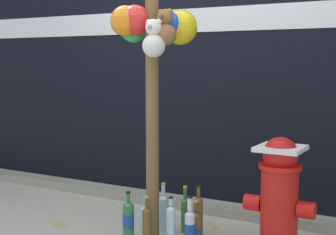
{
  "coord_description": "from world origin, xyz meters",
  "views": [
    {
      "loc": [
        1.82,
        -2.56,
        1.28
      ],
      "look_at": [
        0.27,
        0.32,
        0.9
      ],
      "focal_mm": 51.13,
      "sensor_mm": 36.0,
      "label": 1
    }
  ],
  "objects_px": {
    "bottle_2": "(145,218)",
    "bottle_1": "(128,221)",
    "bottle_7": "(171,225)",
    "memorial_post": "(153,3)",
    "bottle_0": "(147,226)",
    "bottle_3": "(196,227)",
    "bottle_5": "(190,227)",
    "bottle_6": "(163,212)",
    "bottle_4": "(185,213)",
    "bottle_8": "(198,215)",
    "fire_hydrant": "(279,192)"
  },
  "relations": [
    {
      "from": "bottle_5",
      "to": "bottle_6",
      "type": "bearing_deg",
      "value": 148.8
    },
    {
      "from": "bottle_0",
      "to": "bottle_7",
      "type": "height_order",
      "value": "bottle_0"
    },
    {
      "from": "bottle_2",
      "to": "bottle_5",
      "type": "relative_size",
      "value": 0.82
    },
    {
      "from": "fire_hydrant",
      "to": "bottle_8",
      "type": "xyz_separation_m",
      "value": [
        -0.59,
        -0.0,
        -0.25
      ]
    },
    {
      "from": "bottle_1",
      "to": "bottle_6",
      "type": "bearing_deg",
      "value": 73.92
    },
    {
      "from": "fire_hydrant",
      "to": "bottle_5",
      "type": "height_order",
      "value": "fire_hydrant"
    },
    {
      "from": "bottle_1",
      "to": "bottle_8",
      "type": "distance_m",
      "value": 0.52
    },
    {
      "from": "bottle_0",
      "to": "bottle_8",
      "type": "bearing_deg",
      "value": 55.02
    },
    {
      "from": "memorial_post",
      "to": "bottle_1",
      "type": "height_order",
      "value": "memorial_post"
    },
    {
      "from": "fire_hydrant",
      "to": "bottle_0",
      "type": "xyz_separation_m",
      "value": [
        -0.83,
        -0.35,
        -0.26
      ]
    },
    {
      "from": "memorial_post",
      "to": "bottle_5",
      "type": "height_order",
      "value": "memorial_post"
    },
    {
      "from": "memorial_post",
      "to": "bottle_0",
      "type": "relative_size",
      "value": 8.18
    },
    {
      "from": "bottle_7",
      "to": "memorial_post",
      "type": "bearing_deg",
      "value": 170.76
    },
    {
      "from": "bottle_6",
      "to": "bottle_8",
      "type": "distance_m",
      "value": 0.28
    },
    {
      "from": "bottle_1",
      "to": "fire_hydrant",
      "type": "bearing_deg",
      "value": 20.71
    },
    {
      "from": "bottle_6",
      "to": "bottle_7",
      "type": "relative_size",
      "value": 1.08
    },
    {
      "from": "bottle_3",
      "to": "bottle_6",
      "type": "bearing_deg",
      "value": 163.6
    },
    {
      "from": "bottle_0",
      "to": "bottle_4",
      "type": "xyz_separation_m",
      "value": [
        0.11,
        0.38,
        -0.0
      ]
    },
    {
      "from": "bottle_2",
      "to": "bottle_7",
      "type": "height_order",
      "value": "bottle_7"
    },
    {
      "from": "memorial_post",
      "to": "bottle_2",
      "type": "bearing_deg",
      "value": 145.57
    },
    {
      "from": "bottle_0",
      "to": "bottle_8",
      "type": "distance_m",
      "value": 0.42
    },
    {
      "from": "bottle_6",
      "to": "bottle_7",
      "type": "height_order",
      "value": "bottle_6"
    },
    {
      "from": "memorial_post",
      "to": "bottle_2",
      "type": "relative_size",
      "value": 9.89
    },
    {
      "from": "bottle_6",
      "to": "bottle_3",
      "type": "bearing_deg",
      "value": -16.4
    },
    {
      "from": "memorial_post",
      "to": "bottle_4",
      "type": "bearing_deg",
      "value": 64.6
    },
    {
      "from": "bottle_6",
      "to": "bottle_2",
      "type": "bearing_deg",
      "value": -130.75
    },
    {
      "from": "bottle_0",
      "to": "bottle_7",
      "type": "relative_size",
      "value": 1.03
    },
    {
      "from": "bottle_2",
      "to": "bottle_6",
      "type": "relative_size",
      "value": 0.79
    },
    {
      "from": "bottle_1",
      "to": "bottle_5",
      "type": "height_order",
      "value": "bottle_1"
    },
    {
      "from": "bottle_2",
      "to": "bottle_4",
      "type": "relative_size",
      "value": 0.84
    },
    {
      "from": "bottle_0",
      "to": "bottle_2",
      "type": "relative_size",
      "value": 1.21
    },
    {
      "from": "fire_hydrant",
      "to": "bottle_0",
      "type": "distance_m",
      "value": 0.94
    },
    {
      "from": "bottle_3",
      "to": "bottle_6",
      "type": "xyz_separation_m",
      "value": [
        -0.31,
        0.09,
        0.04
      ]
    },
    {
      "from": "bottle_6",
      "to": "bottle_1",
      "type": "bearing_deg",
      "value": -106.08
    },
    {
      "from": "bottle_2",
      "to": "bottle_3",
      "type": "relative_size",
      "value": 0.97
    },
    {
      "from": "bottle_2",
      "to": "bottle_1",
      "type": "bearing_deg",
      "value": -90.09
    },
    {
      "from": "bottle_4",
      "to": "bottle_7",
      "type": "height_order",
      "value": "bottle_4"
    },
    {
      "from": "bottle_0",
      "to": "bottle_8",
      "type": "xyz_separation_m",
      "value": [
        0.24,
        0.34,
        0.01
      ]
    },
    {
      "from": "bottle_6",
      "to": "bottle_8",
      "type": "relative_size",
      "value": 0.97
    },
    {
      "from": "bottle_5",
      "to": "bottle_6",
      "type": "distance_m",
      "value": 0.36
    },
    {
      "from": "fire_hydrant",
      "to": "bottle_3",
      "type": "bearing_deg",
      "value": -167.78
    },
    {
      "from": "bottle_4",
      "to": "bottle_8",
      "type": "height_order",
      "value": "bottle_8"
    },
    {
      "from": "bottle_0",
      "to": "bottle_3",
      "type": "bearing_deg",
      "value": 39.56
    },
    {
      "from": "memorial_post",
      "to": "bottle_2",
      "type": "distance_m",
      "value": 1.57
    },
    {
      "from": "fire_hydrant",
      "to": "bottle_1",
      "type": "bearing_deg",
      "value": -159.29
    },
    {
      "from": "bottle_4",
      "to": "bottle_6",
      "type": "distance_m",
      "value": 0.16
    },
    {
      "from": "bottle_5",
      "to": "bottle_6",
      "type": "height_order",
      "value": "bottle_6"
    },
    {
      "from": "bottle_3",
      "to": "bottle_5",
      "type": "bearing_deg",
      "value": -90.14
    },
    {
      "from": "memorial_post",
      "to": "bottle_4",
      "type": "height_order",
      "value": "memorial_post"
    },
    {
      "from": "bottle_0",
      "to": "bottle_3",
      "type": "height_order",
      "value": "bottle_0"
    }
  ]
}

